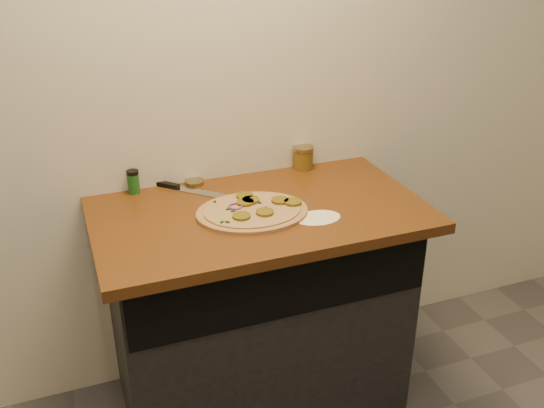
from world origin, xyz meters
name	(u,v)px	position (x,y,z in m)	size (l,w,h in m)	color
cabinet	(258,311)	(0.00, 1.45, 0.43)	(1.10, 0.60, 0.86)	black
countertop	(259,214)	(0.00, 1.42, 0.88)	(1.20, 0.70, 0.04)	#623312
pizza	(253,211)	(-0.03, 1.39, 0.91)	(0.43, 0.43, 0.03)	tan
chefs_knife	(181,188)	(-0.23, 1.69, 0.91)	(0.26, 0.25, 0.02)	#B7BAC1
mason_jar_lid	(194,182)	(-0.17, 1.72, 0.91)	(0.08, 0.08, 0.02)	#918054
salsa_jar	(303,157)	(0.30, 1.72, 0.95)	(0.09, 0.09, 0.10)	#A02D10
spice_shaker	(133,182)	(-0.40, 1.72, 0.95)	(0.05, 0.05, 0.09)	#1C581F
flour_spill	(318,218)	(0.17, 1.28, 0.90)	(0.17, 0.17, 0.00)	white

